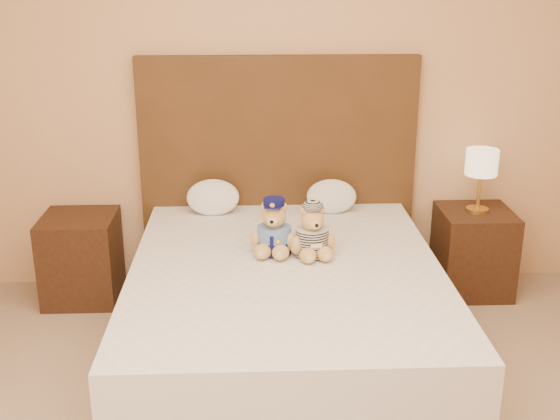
# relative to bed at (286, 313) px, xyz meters

# --- Properties ---
(room_walls) EXTENTS (4.04, 4.52, 2.72)m
(room_walls) POSITION_rel_bed_xyz_m (0.00, -0.74, 1.53)
(room_walls) COLOR tan
(room_walls) RESTS_ON ground
(bed) EXTENTS (1.60, 2.00, 0.55)m
(bed) POSITION_rel_bed_xyz_m (0.00, 0.00, 0.00)
(bed) COLOR white
(bed) RESTS_ON ground
(headboard) EXTENTS (1.75, 0.08, 1.50)m
(headboard) POSITION_rel_bed_xyz_m (0.00, 1.01, 0.47)
(headboard) COLOR #4B2D16
(headboard) RESTS_ON ground
(nightstand_left) EXTENTS (0.45, 0.45, 0.55)m
(nightstand_left) POSITION_rel_bed_xyz_m (-1.25, 0.80, -0.00)
(nightstand_left) COLOR #382012
(nightstand_left) RESTS_ON ground
(nightstand_right) EXTENTS (0.45, 0.45, 0.55)m
(nightstand_right) POSITION_rel_bed_xyz_m (1.25, 0.80, -0.00)
(nightstand_right) COLOR #382012
(nightstand_right) RESTS_ON ground
(lamp) EXTENTS (0.20, 0.20, 0.40)m
(lamp) POSITION_rel_bed_xyz_m (1.25, 0.80, 0.57)
(lamp) COLOR gold
(lamp) RESTS_ON nightstand_right
(teddy_police) EXTENTS (0.31, 0.30, 0.31)m
(teddy_police) POSITION_rel_bed_xyz_m (-0.06, 0.17, 0.43)
(teddy_police) COLOR tan
(teddy_police) RESTS_ON bed
(teddy_prisoner) EXTENTS (0.30, 0.29, 0.29)m
(teddy_prisoner) POSITION_rel_bed_xyz_m (0.14, 0.12, 0.42)
(teddy_prisoner) COLOR tan
(teddy_prisoner) RESTS_ON bed
(pillow_left) EXTENTS (0.33, 0.21, 0.23)m
(pillow_left) POSITION_rel_bed_xyz_m (-0.41, 0.83, 0.39)
(pillow_left) COLOR white
(pillow_left) RESTS_ON bed
(pillow_right) EXTENTS (0.31, 0.20, 0.22)m
(pillow_right) POSITION_rel_bed_xyz_m (0.33, 0.83, 0.39)
(pillow_right) COLOR white
(pillow_right) RESTS_ON bed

